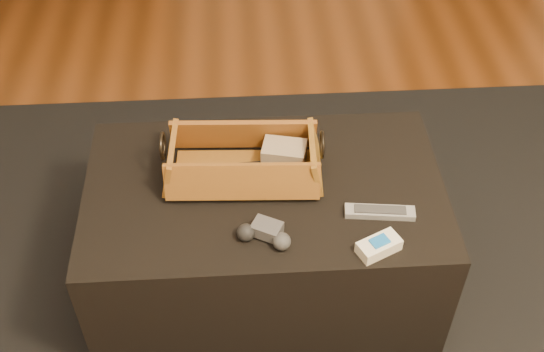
{
  "coord_description": "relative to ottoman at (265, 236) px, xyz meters",
  "views": [
    {
      "loc": [
        -0.15,
        -0.96,
        1.77
      ],
      "look_at": [
        -0.07,
        0.34,
        0.49
      ],
      "focal_mm": 45.0,
      "sensor_mm": 36.0,
      "label": 1
    }
  ],
  "objects": [
    {
      "name": "silver_remote",
      "position": [
        0.3,
        -0.12,
        0.22
      ],
      "size": [
        0.19,
        0.06,
        0.02
      ],
      "color": "#9A9CA1",
      "rests_on": "ottoman"
    },
    {
      "name": "cream_gadget",
      "position": [
        0.28,
        -0.24,
        0.23
      ],
      "size": [
        0.12,
        0.1,
        0.04
      ],
      "color": "white",
      "rests_on": "ottoman"
    },
    {
      "name": "game_controller",
      "position": [
        -0.01,
        -0.19,
        0.23
      ],
      "size": [
        0.15,
        0.11,
        0.05
      ],
      "color": "#414144",
      "rests_on": "ottoman"
    },
    {
      "name": "cloth_bundle",
      "position": [
        0.06,
        0.08,
        0.26
      ],
      "size": [
        0.13,
        0.11,
        0.07
      ],
      "primitive_type": "cube",
      "rotation": [
        0.0,
        0.0,
        -0.23
      ],
      "color": "tan",
      "rests_on": "wicker_basket"
    },
    {
      "name": "tv_remote",
      "position": [
        -0.08,
        0.03,
        0.24
      ],
      "size": [
        0.23,
        0.06,
        0.02
      ],
      "primitive_type": "cube",
      "rotation": [
        0.0,
        0.0,
        0.05
      ],
      "color": "black",
      "rests_on": "wicker_basket"
    },
    {
      "name": "wicker_basket",
      "position": [
        -0.06,
        0.05,
        0.26
      ],
      "size": [
        0.45,
        0.25,
        0.15
      ],
      "color": "#A56F25",
      "rests_on": "ottoman"
    },
    {
      "name": "ottoman",
      "position": [
        0.0,
        0.0,
        0.0
      ],
      "size": [
        1.0,
        0.6,
        0.42
      ],
      "primitive_type": "cube",
      "color": "black",
      "rests_on": "area_rug"
    },
    {
      "name": "area_rug",
      "position": [
        -0.0,
        -0.05,
        -0.22
      ],
      "size": [
        2.6,
        2.0,
        0.01
      ],
      "primitive_type": "cube",
      "color": "black",
      "rests_on": "floor"
    }
  ]
}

